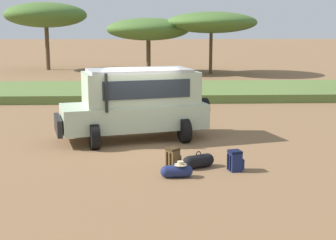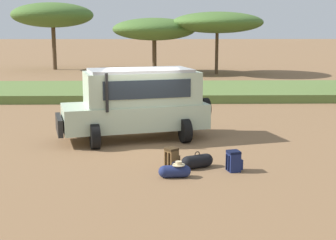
{
  "view_description": "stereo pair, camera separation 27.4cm",
  "coord_description": "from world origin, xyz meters",
  "px_view_note": "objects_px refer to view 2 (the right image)",
  "views": [
    {
      "loc": [
        0.23,
        -15.4,
        3.78
      ],
      "look_at": [
        0.84,
        -1.2,
        1.0
      ],
      "focal_mm": 50.0,
      "sensor_mm": 36.0,
      "label": 1
    },
    {
      "loc": [
        0.5,
        -15.41,
        3.78
      ],
      "look_at": [
        0.84,
        -1.2,
        1.0
      ],
      "focal_mm": 50.0,
      "sensor_mm": 36.0,
      "label": 2
    }
  ],
  "objects_px": {
    "backpack_cluster_center": "(172,158)",
    "acacia_tree_centre_back": "(217,23)",
    "acacia_tree_left_mid": "(154,29)",
    "duffel_bag_soft_canvas": "(197,161)",
    "backpack_beside_front_wheel": "(234,161)",
    "acacia_tree_far_left": "(53,15)",
    "safari_vehicle": "(138,102)",
    "duffel_bag_low_black_case": "(175,171)"
  },
  "relations": [
    {
      "from": "acacia_tree_left_mid",
      "to": "acacia_tree_centre_back",
      "type": "distance_m",
      "value": 5.4
    },
    {
      "from": "backpack_cluster_center",
      "to": "acacia_tree_centre_back",
      "type": "height_order",
      "value": "acacia_tree_centre_back"
    },
    {
      "from": "backpack_cluster_center",
      "to": "duffel_bag_soft_canvas",
      "type": "xyz_separation_m",
      "value": [
        0.7,
        -0.1,
        -0.08
      ]
    },
    {
      "from": "acacia_tree_far_left",
      "to": "acacia_tree_centre_back",
      "type": "height_order",
      "value": "acacia_tree_far_left"
    },
    {
      "from": "safari_vehicle",
      "to": "duffel_bag_soft_canvas",
      "type": "height_order",
      "value": "safari_vehicle"
    },
    {
      "from": "backpack_cluster_center",
      "to": "acacia_tree_centre_back",
      "type": "bearing_deg",
      "value": 80.28
    },
    {
      "from": "backpack_beside_front_wheel",
      "to": "acacia_tree_centre_back",
      "type": "relative_size",
      "value": 0.07
    },
    {
      "from": "safari_vehicle",
      "to": "acacia_tree_far_left",
      "type": "xyz_separation_m",
      "value": [
        -8.92,
        28.36,
        3.71
      ]
    },
    {
      "from": "safari_vehicle",
      "to": "acacia_tree_centre_back",
      "type": "distance_m",
      "value": 24.55
    },
    {
      "from": "safari_vehicle",
      "to": "backpack_beside_front_wheel",
      "type": "relative_size",
      "value": 9.71
    },
    {
      "from": "acacia_tree_far_left",
      "to": "acacia_tree_left_mid",
      "type": "distance_m",
      "value": 10.13
    },
    {
      "from": "acacia_tree_left_mid",
      "to": "backpack_cluster_center",
      "type": "bearing_deg",
      "value": -88.75
    },
    {
      "from": "backpack_beside_front_wheel",
      "to": "acacia_tree_far_left",
      "type": "distance_m",
      "value": 34.58
    },
    {
      "from": "safari_vehicle",
      "to": "backpack_cluster_center",
      "type": "relative_size",
      "value": 10.03
    },
    {
      "from": "safari_vehicle",
      "to": "duffel_bag_soft_canvas",
      "type": "xyz_separation_m",
      "value": [
        1.77,
        -3.53,
        -1.11
      ]
    },
    {
      "from": "backpack_beside_front_wheel",
      "to": "acacia_tree_left_mid",
      "type": "distance_m",
      "value": 28.9
    },
    {
      "from": "safari_vehicle",
      "to": "duffel_bag_low_black_case",
      "type": "relative_size",
      "value": 6.49
    },
    {
      "from": "backpack_beside_front_wheel",
      "to": "duffel_bag_low_black_case",
      "type": "xyz_separation_m",
      "value": [
        -1.61,
        -0.51,
        -0.11
      ]
    },
    {
      "from": "backpack_beside_front_wheel",
      "to": "safari_vehicle",
      "type": "bearing_deg",
      "value": 125.26
    },
    {
      "from": "duffel_bag_low_black_case",
      "to": "backpack_beside_front_wheel",
      "type": "bearing_deg",
      "value": 17.53
    },
    {
      "from": "backpack_beside_front_wheel",
      "to": "backpack_cluster_center",
      "type": "bearing_deg",
      "value": 165.42
    },
    {
      "from": "duffel_bag_low_black_case",
      "to": "acacia_tree_left_mid",
      "type": "bearing_deg",
      "value": 91.31
    },
    {
      "from": "duffel_bag_low_black_case",
      "to": "acacia_tree_centre_back",
      "type": "bearing_deg",
      "value": 80.69
    },
    {
      "from": "safari_vehicle",
      "to": "backpack_beside_front_wheel",
      "type": "xyz_separation_m",
      "value": [
        2.73,
        -3.86,
        -1.02
      ]
    },
    {
      "from": "safari_vehicle",
      "to": "acacia_tree_centre_back",
      "type": "xyz_separation_m",
      "value": [
        5.72,
        23.69,
        2.99
      ]
    },
    {
      "from": "acacia_tree_far_left",
      "to": "safari_vehicle",
      "type": "bearing_deg",
      "value": -72.53
    },
    {
      "from": "acacia_tree_left_mid",
      "to": "acacia_tree_centre_back",
      "type": "height_order",
      "value": "acacia_tree_centre_back"
    },
    {
      "from": "duffel_bag_soft_canvas",
      "to": "duffel_bag_low_black_case",
      "type": "bearing_deg",
      "value": -127.81
    },
    {
      "from": "duffel_bag_soft_canvas",
      "to": "backpack_beside_front_wheel",
      "type": "bearing_deg",
      "value": -18.95
    },
    {
      "from": "backpack_beside_front_wheel",
      "to": "duffel_bag_low_black_case",
      "type": "relative_size",
      "value": 0.67
    },
    {
      "from": "acacia_tree_left_mid",
      "to": "backpack_beside_front_wheel",
      "type": "bearing_deg",
      "value": -85.45
    },
    {
      "from": "duffel_bag_soft_canvas",
      "to": "acacia_tree_centre_back",
      "type": "height_order",
      "value": "acacia_tree_centre_back"
    },
    {
      "from": "backpack_cluster_center",
      "to": "duffel_bag_soft_canvas",
      "type": "distance_m",
      "value": 0.71
    },
    {
      "from": "backpack_cluster_center",
      "to": "acacia_tree_far_left",
      "type": "height_order",
      "value": "acacia_tree_far_left"
    },
    {
      "from": "safari_vehicle",
      "to": "acacia_tree_far_left",
      "type": "height_order",
      "value": "acacia_tree_far_left"
    },
    {
      "from": "acacia_tree_centre_back",
      "to": "duffel_bag_soft_canvas",
      "type": "bearing_deg",
      "value": -98.25
    },
    {
      "from": "backpack_cluster_center",
      "to": "acacia_tree_left_mid",
      "type": "xyz_separation_m",
      "value": [
        -0.62,
        28.17,
        3.47
      ]
    },
    {
      "from": "acacia_tree_left_mid",
      "to": "safari_vehicle",
      "type": "bearing_deg",
      "value": -91.05
    },
    {
      "from": "backpack_beside_front_wheel",
      "to": "duffel_bag_soft_canvas",
      "type": "relative_size",
      "value": 0.62
    },
    {
      "from": "backpack_cluster_center",
      "to": "acacia_tree_centre_back",
      "type": "relative_size",
      "value": 0.07
    },
    {
      "from": "backpack_beside_front_wheel",
      "to": "acacia_tree_centre_back",
      "type": "bearing_deg",
      "value": 83.81
    },
    {
      "from": "duffel_bag_low_black_case",
      "to": "acacia_tree_far_left",
      "type": "bearing_deg",
      "value": 107.06
    }
  ]
}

